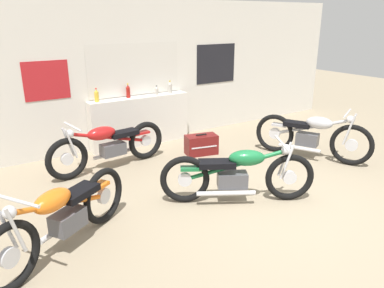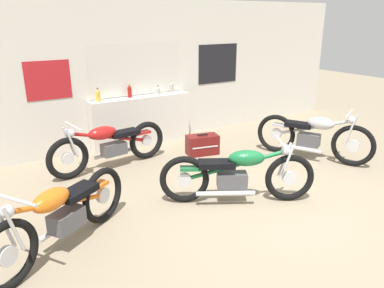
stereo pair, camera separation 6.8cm
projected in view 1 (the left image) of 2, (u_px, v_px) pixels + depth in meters
name	position (u px, v px, depth m)	size (l,w,h in m)	color
ground_plane	(282.00, 210.00, 5.02)	(24.00, 24.00, 0.00)	gray
wall_back	(151.00, 73.00, 7.52)	(10.00, 0.07, 2.80)	silver
sill_counter	(140.00, 121.00, 7.48)	(2.06, 0.28, 0.98)	silver
bottle_leftmost	(97.00, 96.00, 6.86)	(0.08, 0.08, 0.26)	gold
bottle_left_center	(128.00, 91.00, 7.21)	(0.08, 0.08, 0.28)	maroon
bottle_center	(157.00, 91.00, 7.45)	(0.07, 0.07, 0.19)	#B7B2A8
bottle_right_center	(170.00, 88.00, 7.62)	(0.09, 0.09, 0.26)	#B7B2A8
motorcycle_silver	(311.00, 135.00, 6.76)	(1.05, 1.92, 0.93)	black
motorcycle_orange	(63.00, 216.00, 4.03)	(1.83, 1.18, 0.90)	black
motorcycle_green	(238.00, 173.00, 5.15)	(1.90, 1.16, 0.86)	black
motorcycle_red	(109.00, 145.00, 6.30)	(2.16, 0.64, 0.86)	black
hard_case_darkred	(201.00, 145.00, 7.04)	(0.64, 0.43, 0.39)	maroon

